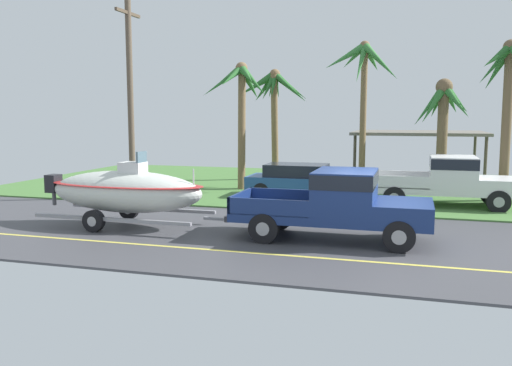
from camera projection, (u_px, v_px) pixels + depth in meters
name	position (u px, v px, depth m)	size (l,w,h in m)	color
ground	(391.00, 198.00, 22.01)	(36.00, 22.00, 0.11)	#424247
pickup_truck_towing	(344.00, 202.00, 14.36)	(5.49, 2.15, 1.90)	navy
boat_on_trailer	(126.00, 191.00, 16.20)	(6.18, 2.24, 2.29)	gray
parked_pickup_background	(451.00, 179.00, 19.58)	(5.53, 2.07, 1.87)	silver
parked_sedan_near	(301.00, 181.00, 21.83)	(4.38, 1.85, 1.38)	#234C89
carport_awning	(418.00, 134.00, 26.33)	(6.20, 4.98, 2.56)	#4C4238
palm_tree_near_left	(364.00, 72.00, 24.10)	(3.41, 2.68, 6.68)	brown
palm_tree_near_right	(274.00, 95.00, 27.10)	(3.78, 2.71, 5.68)	brown
palm_tree_mid	(241.00, 92.00, 23.66)	(2.76, 3.11, 5.68)	brown
palm_tree_far_left	(443.00, 113.00, 22.19)	(2.42, 2.92, 4.87)	brown
palm_tree_far_right	(509.00, 80.00, 20.36)	(2.57, 3.46, 6.21)	brown
utility_pole	(130.00, 96.00, 21.25)	(0.24, 1.80, 7.92)	brown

